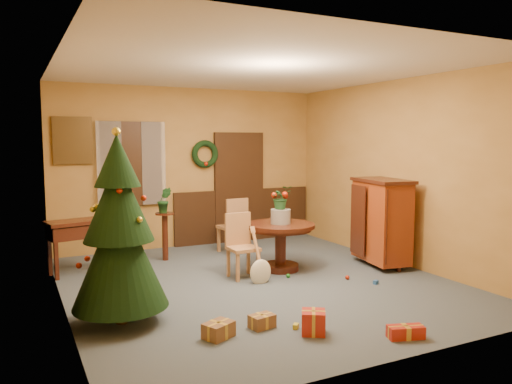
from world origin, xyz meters
TOP-DOWN VIEW (x-y plane):
  - room_envelope at (0.21, 2.70)m, footprint 5.50×5.50m
  - dining_table at (0.61, 0.43)m, footprint 1.03×1.03m
  - urn at (0.61, 0.43)m, footprint 0.30×0.30m
  - centerpiece_plant at (0.61, 0.43)m, footprint 0.32×0.28m
  - chair_near at (-0.08, 0.37)m, footprint 0.40×0.40m
  - chair_far at (0.43, 1.77)m, footprint 0.46×0.46m
  - guitar at (0.02, -0.05)m, footprint 0.35×0.50m
  - plant_stand at (-0.78, 1.82)m, footprint 0.30×0.30m
  - stand_plant at (-0.78, 1.82)m, footprint 0.26×0.23m
  - christmas_tree at (-1.99, -0.72)m, footprint 1.01×1.01m
  - writing_desk at (-2.13, 1.58)m, footprint 0.97×0.62m
  - sideboard at (2.15, -0.02)m, footprint 0.73×1.14m
  - gift_a at (-1.20, -1.56)m, footprint 0.35×0.31m
  - gift_b at (-0.30, -1.89)m, footprint 0.32×0.32m
  - gift_c at (-0.70, -1.51)m, footprint 0.28×0.22m
  - gift_d at (0.45, -2.40)m, footprint 0.38×0.25m
  - toy_a at (1.42, -0.79)m, footprint 0.09×0.08m
  - toy_b at (0.50, 0.00)m, footprint 0.06×0.06m
  - toy_c at (-0.39, -1.70)m, footprint 0.09×0.09m
  - toy_d at (1.20, -0.44)m, footprint 0.06×0.06m
  - toy_e at (0.43, -2.21)m, footprint 0.08×0.06m

SIDE VIEW (x-z plane):
  - toy_a at x=1.42m, z-range 0.00..0.05m
  - toy_c at x=-0.39m, z-range 0.00..0.05m
  - toy_e at x=0.43m, z-range 0.00..0.05m
  - toy_b at x=0.50m, z-range 0.00..0.06m
  - toy_d at x=1.20m, z-range 0.00..0.06m
  - gift_d at x=0.45m, z-range 0.00..0.13m
  - gift_c at x=-0.70m, z-range 0.00..0.14m
  - gift_a at x=-1.20m, z-range 0.00..0.16m
  - gift_b at x=-0.30m, z-range 0.00..0.24m
  - guitar at x=0.02m, z-range 0.01..0.74m
  - plant_stand at x=-0.78m, z-range 0.10..0.88m
  - chair_near at x=-0.08m, z-range 0.03..0.95m
  - dining_table at x=0.61m, z-range 0.14..0.85m
  - chair_far at x=0.43m, z-range 0.03..1.00m
  - writing_desk at x=-2.13m, z-range 0.20..1.00m
  - sideboard at x=2.15m, z-range 0.05..1.41m
  - urn at x=0.61m, z-range 0.71..0.93m
  - stand_plant at x=-0.78m, z-range 0.78..1.20m
  - christmas_tree at x=-1.99m, z-range -0.05..2.04m
  - centerpiece_plant at x=0.61m, z-range 0.93..1.28m
  - room_envelope at x=0.21m, z-range -1.63..3.87m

